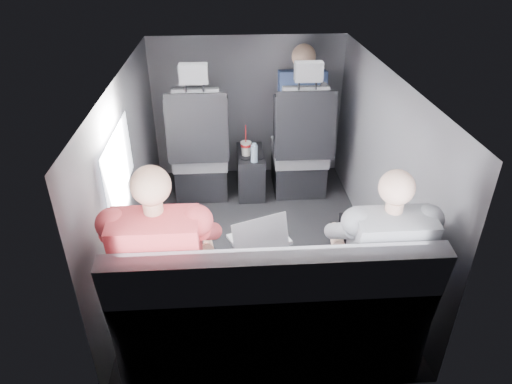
{
  "coord_description": "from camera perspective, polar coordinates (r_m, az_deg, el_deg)",
  "views": [
    {
      "loc": [
        -0.2,
        -2.88,
        2.16
      ],
      "look_at": [
        -0.01,
        -0.05,
        0.52
      ],
      "focal_mm": 32.0,
      "sensor_mm": 36.0,
      "label": 1
    }
  ],
  "objects": [
    {
      "name": "panel_front",
      "position": [
        4.44,
        -1.03,
        10.47
      ],
      "size": [
        1.8,
        0.02,
        1.35
      ],
      "primitive_type": "cube",
      "color": "#56565B",
      "rests_on": "floor"
    },
    {
      "name": "front_seat_right",
      "position": [
        4.16,
        5.55,
        4.88
      ],
      "size": [
        0.52,
        0.58,
        1.26
      ],
      "color": "black",
      "rests_on": "floor"
    },
    {
      "name": "floor",
      "position": [
        3.6,
        0.13,
        -6.81
      ],
      "size": [
        2.6,
        2.6,
        0.0
      ],
      "primitive_type": "plane",
      "color": "black",
      "rests_on": "ground"
    },
    {
      "name": "laptop_silver",
      "position": [
        2.61,
        0.48,
        -5.81
      ],
      "size": [
        0.38,
        0.39,
        0.23
      ],
      "color": "#B9B9BE",
      "rests_on": "rear_bench"
    },
    {
      "name": "soda_cup",
      "position": [
        4.06,
        -1.27,
        5.49
      ],
      "size": [
        0.1,
        0.1,
        0.29
      ],
      "color": "white",
      "rests_on": "center_console"
    },
    {
      "name": "water_bottle",
      "position": [
        3.95,
        -0.23,
        4.87
      ],
      "size": [
        0.06,
        0.06,
        0.18
      ],
      "color": "#A8C4E4",
      "rests_on": "center_console"
    },
    {
      "name": "laptop_white",
      "position": [
        2.59,
        -9.96,
        -6.69
      ],
      "size": [
        0.36,
        0.35,
        0.24
      ],
      "color": "silver",
      "rests_on": "passenger_rear_left"
    },
    {
      "name": "front_seat_left",
      "position": [
        4.12,
        -6.95,
        4.51
      ],
      "size": [
        0.52,
        0.58,
        1.26
      ],
      "color": "black",
      "rests_on": "floor"
    },
    {
      "name": "panel_right",
      "position": [
        3.42,
        15.39,
        3.13
      ],
      "size": [
        0.02,
        2.6,
        1.35
      ],
      "primitive_type": "cube",
      "color": "#56565B",
      "rests_on": "floor"
    },
    {
      "name": "passenger_rear_right",
      "position": [
        2.58,
        14.8,
        -7.92
      ],
      "size": [
        0.49,
        0.61,
        1.2
      ],
      "color": "navy",
      "rests_on": "rear_bench"
    },
    {
      "name": "ceiling",
      "position": [
        2.99,
        0.16,
        14.32
      ],
      "size": [
        2.6,
        2.6,
        0.0
      ],
      "primitive_type": "plane",
      "rotation": [
        3.14,
        0.0,
        0.0
      ],
      "color": "#B2B2AD",
      "rests_on": "panel_back"
    },
    {
      "name": "panel_back",
      "position": [
        2.18,
        2.57,
        -13.11
      ],
      "size": [
        1.8,
        0.02,
        1.35
      ],
      "primitive_type": "cube",
      "color": "#56565B",
      "rests_on": "floor"
    },
    {
      "name": "rear_bench",
      "position": [
        2.6,
        1.81,
        -15.42
      ],
      "size": [
        1.6,
        0.57,
        0.92
      ],
      "color": "#5D5E62",
      "rests_on": "floor"
    },
    {
      "name": "passenger_rear_left",
      "position": [
        2.46,
        -11.33,
        -8.72
      ],
      "size": [
        0.53,
        0.64,
        1.26
      ],
      "color": "#2E2E33",
      "rests_on": "rear_bench"
    },
    {
      "name": "passenger_front_right",
      "position": [
        4.27,
        5.68,
        10.73
      ],
      "size": [
        0.42,
        0.42,
        0.88
      ],
      "color": "navy",
      "rests_on": "front_seat_right"
    },
    {
      "name": "panel_left",
      "position": [
        3.31,
        -15.59,
        2.19
      ],
      "size": [
        0.02,
        2.6,
        1.35
      ],
      "primitive_type": "cube",
      "color": "#56565B",
      "rests_on": "floor"
    },
    {
      "name": "laptop_black",
      "position": [
        2.73,
        12.93,
        -4.98
      ],
      "size": [
        0.33,
        0.31,
        0.23
      ],
      "color": "black",
      "rests_on": "passenger_rear_right"
    },
    {
      "name": "side_window",
      "position": [
        2.95,
        -16.78,
        3.34
      ],
      "size": [
        0.02,
        0.75,
        0.42
      ],
      "primitive_type": "cube",
      "color": "white",
      "rests_on": "panel_left"
    },
    {
      "name": "center_console",
      "position": [
        4.24,
        -0.68,
        2.51
      ],
      "size": [
        0.24,
        0.48,
        0.41
      ],
      "color": "black",
      "rests_on": "floor"
    },
    {
      "name": "seatbelt",
      "position": [
        3.85,
        6.22,
        9.18
      ],
      "size": [
        0.35,
        0.11,
        0.59
      ],
      "primitive_type": "cube",
      "rotation": [
        -0.14,
        0.49,
        0.0
      ],
      "color": "black",
      "rests_on": "front_seat_right"
    }
  ]
}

